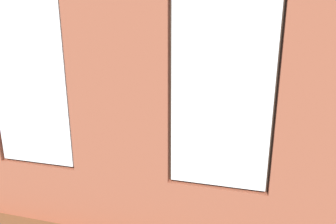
# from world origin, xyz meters

# --- Properties ---
(ground_plane) EXTENTS (6.86, 5.58, 0.10)m
(ground_plane) POSITION_xyz_m (0.00, 0.00, -0.05)
(ground_plane) COLOR brown
(brick_wall_with_windows) EXTENTS (6.26, 0.30, 3.33)m
(brick_wall_with_windows) POSITION_xyz_m (0.00, 2.41, 1.63)
(brick_wall_with_windows) COLOR #9E5138
(brick_wall_with_windows) RESTS_ON ground_plane
(white_wall_right) EXTENTS (0.10, 4.58, 3.33)m
(white_wall_right) POSITION_xyz_m (3.08, 0.20, 1.67)
(white_wall_right) COLOR silver
(white_wall_right) RESTS_ON ground_plane
(couch_by_window) EXTENTS (1.78, 0.87, 0.80)m
(couch_by_window) POSITION_xyz_m (-0.14, 1.76, 0.33)
(couch_by_window) COLOR black
(couch_by_window) RESTS_ON ground_plane
(couch_left) EXTENTS (0.89, 1.94, 0.80)m
(couch_left) POSITION_xyz_m (-2.43, 0.76, 0.33)
(couch_left) COLOR black
(couch_left) RESTS_ON ground_plane
(coffee_table) EXTENTS (1.23, 0.73, 0.45)m
(coffee_table) POSITION_xyz_m (0.03, 0.18, 0.39)
(coffee_table) COLOR tan
(coffee_table) RESTS_ON ground_plane
(cup_ceramic) EXTENTS (0.07, 0.07, 0.08)m
(cup_ceramic) POSITION_xyz_m (-0.30, 0.05, 0.50)
(cup_ceramic) COLOR #4C4C51
(cup_ceramic) RESTS_ON coffee_table
(candle_jar) EXTENTS (0.08, 0.08, 0.11)m
(candle_jar) POSITION_xyz_m (0.19, 0.09, 0.51)
(candle_jar) COLOR #B7333D
(candle_jar) RESTS_ON coffee_table
(remote_black) EXTENTS (0.17, 0.12, 0.02)m
(remote_black) POSITION_xyz_m (0.03, 0.18, 0.46)
(remote_black) COLOR black
(remote_black) RESTS_ON coffee_table
(media_console) EXTENTS (1.04, 0.42, 0.52)m
(media_console) POSITION_xyz_m (2.78, 0.02, 0.26)
(media_console) COLOR black
(media_console) RESTS_ON ground_plane
(tv_flatscreen) EXTENTS (1.12, 0.20, 0.81)m
(tv_flatscreen) POSITION_xyz_m (2.78, 0.02, 0.92)
(tv_flatscreen) COLOR black
(tv_flatscreen) RESTS_ON media_console
(papasan_chair) EXTENTS (1.13, 1.13, 0.70)m
(papasan_chair) POSITION_xyz_m (0.89, -1.40, 0.45)
(papasan_chair) COLOR olive
(papasan_chair) RESTS_ON ground_plane
(potted_plant_by_left_couch) EXTENTS (0.29, 0.29, 0.50)m
(potted_plant_by_left_couch) POSITION_xyz_m (-2.03, -0.66, 0.35)
(potted_plant_by_left_couch) COLOR #47423D
(potted_plant_by_left_couch) RESTS_ON ground_plane
(potted_plant_near_tv) EXTENTS (0.42, 0.42, 0.77)m
(potted_plant_near_tv) POSITION_xyz_m (2.23, 0.99, 0.50)
(potted_plant_near_tv) COLOR brown
(potted_plant_near_tv) RESTS_ON ground_plane
(potted_plant_beside_window_right) EXTENTS (0.88, 0.88, 1.23)m
(potted_plant_beside_window_right) POSITION_xyz_m (1.41, 1.86, 0.80)
(potted_plant_beside_window_right) COLOR gray
(potted_plant_beside_window_right) RESTS_ON ground_plane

